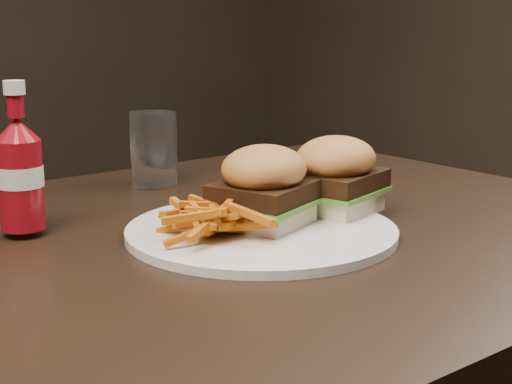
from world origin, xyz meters
TOP-DOWN VIEW (x-y plane):
  - dining_table at (0.00, 0.00)m, footprint 1.20×0.80m
  - plate at (0.10, -0.04)m, footprint 0.31×0.31m
  - sandwich_half_a at (0.11, -0.03)m, footprint 0.12×0.12m
  - sandwich_half_b at (0.22, -0.04)m, footprint 0.11×0.11m
  - fries_pile at (0.03, -0.04)m, footprint 0.10×0.10m
  - ketchup_bottle at (-0.12, 0.13)m, footprint 0.06×0.06m
  - tumbler at (0.14, 0.27)m, footprint 0.08×0.08m

SIDE VIEW (x-z plane):
  - dining_table at x=0.00m, z-range 0.71..0.75m
  - plate at x=0.10m, z-range 0.75..0.76m
  - sandwich_half_a at x=0.11m, z-range 0.76..0.78m
  - sandwich_half_b at x=0.22m, z-range 0.76..0.78m
  - fries_pile at x=0.03m, z-range 0.76..0.80m
  - tumbler at x=0.14m, z-range 0.75..0.86m
  - ketchup_bottle at x=-0.12m, z-range 0.76..0.86m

